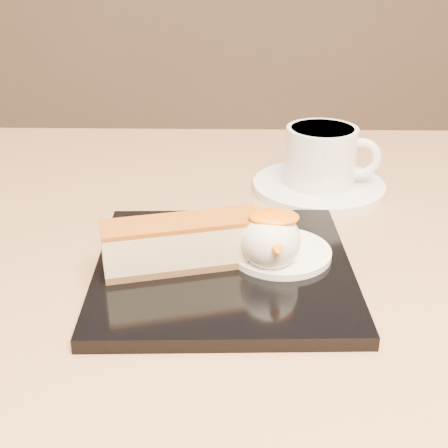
{
  "coord_description": "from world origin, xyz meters",
  "views": [
    {
      "loc": [
        0.01,
        -0.5,
        1.0
      ],
      "look_at": [
        0.0,
        -0.01,
        0.76
      ],
      "focal_mm": 50.0,
      "sensor_mm": 36.0,
      "label": 1
    }
  ],
  "objects_px": {
    "cheesecake": "(182,243)",
    "coffee_cup": "(323,155)",
    "dessert_plate": "(224,269)",
    "saucer": "(319,187)",
    "ice_cream_scoop": "(271,240)",
    "table": "(222,393)"
  },
  "relations": [
    {
      "from": "dessert_plate",
      "to": "coffee_cup",
      "type": "height_order",
      "value": "coffee_cup"
    },
    {
      "from": "table",
      "to": "cheesecake",
      "type": "xyz_separation_m",
      "value": [
        -0.03,
        -0.03,
        0.19
      ]
    },
    {
      "from": "cheesecake",
      "to": "coffee_cup",
      "type": "xyz_separation_m",
      "value": [
        0.14,
        0.2,
        0.01
      ]
    },
    {
      "from": "cheesecake",
      "to": "coffee_cup",
      "type": "bearing_deg",
      "value": 39.43
    },
    {
      "from": "saucer",
      "to": "coffee_cup",
      "type": "xyz_separation_m",
      "value": [
        0.0,
        -0.0,
        0.04
      ]
    },
    {
      "from": "ice_cream_scoop",
      "to": "saucer",
      "type": "xyz_separation_m",
      "value": [
        0.06,
        0.2,
        -0.03
      ]
    },
    {
      "from": "ice_cream_scoop",
      "to": "coffee_cup",
      "type": "relative_size",
      "value": 0.47
    },
    {
      "from": "saucer",
      "to": "dessert_plate",
      "type": "bearing_deg",
      "value": -118.56
    },
    {
      "from": "table",
      "to": "coffee_cup",
      "type": "height_order",
      "value": "coffee_cup"
    },
    {
      "from": "saucer",
      "to": "coffee_cup",
      "type": "height_order",
      "value": "coffee_cup"
    },
    {
      "from": "table",
      "to": "ice_cream_scoop",
      "type": "height_order",
      "value": "ice_cream_scoop"
    },
    {
      "from": "cheesecake",
      "to": "saucer",
      "type": "distance_m",
      "value": 0.24
    },
    {
      "from": "cheesecake",
      "to": "ice_cream_scoop",
      "type": "height_order",
      "value": "ice_cream_scoop"
    },
    {
      "from": "coffee_cup",
      "to": "dessert_plate",
      "type": "bearing_deg",
      "value": -111.27
    },
    {
      "from": "dessert_plate",
      "to": "cheesecake",
      "type": "distance_m",
      "value": 0.04
    },
    {
      "from": "dessert_plate",
      "to": "cheesecake",
      "type": "bearing_deg",
      "value": -171.87
    },
    {
      "from": "saucer",
      "to": "coffee_cup",
      "type": "bearing_deg",
      "value": -7.77
    },
    {
      "from": "saucer",
      "to": "cheesecake",
      "type": "bearing_deg",
      "value": -125.28
    },
    {
      "from": "cheesecake",
      "to": "saucer",
      "type": "height_order",
      "value": "cheesecake"
    },
    {
      "from": "dessert_plate",
      "to": "ice_cream_scoop",
      "type": "relative_size",
      "value": 4.36
    },
    {
      "from": "cheesecake",
      "to": "ice_cream_scoop",
      "type": "distance_m",
      "value": 0.08
    },
    {
      "from": "coffee_cup",
      "to": "table",
      "type": "bearing_deg",
      "value": -115.34
    }
  ]
}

